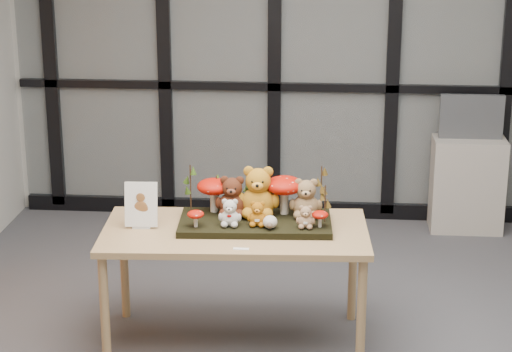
# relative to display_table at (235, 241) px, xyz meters

# --- Properties ---
(room_shell) EXTENTS (5.00, 5.00, 5.00)m
(room_shell) POSITION_rel_display_table_xyz_m (0.53, -0.27, 1.06)
(room_shell) COLOR #B9B8AF
(room_shell) RESTS_ON floor
(glass_partition) EXTENTS (4.90, 0.06, 2.78)m
(glass_partition) POSITION_rel_display_table_xyz_m (0.53, 2.20, 0.79)
(glass_partition) COLOR #2D383F
(glass_partition) RESTS_ON floor
(display_table) EXTENTS (1.51, 0.81, 0.69)m
(display_table) POSITION_rel_display_table_xyz_m (0.00, 0.00, 0.00)
(display_table) COLOR #A18157
(display_table) RESTS_ON floor
(diorama_tray) EXTENTS (0.87, 0.47, 0.04)m
(diorama_tray) POSITION_rel_display_table_xyz_m (0.11, 0.06, 0.09)
(diorama_tray) COLOR black
(diorama_tray) RESTS_ON display_table
(bear_pooh_yellow) EXTENTS (0.25, 0.23, 0.32)m
(bear_pooh_yellow) POSITION_rel_display_table_xyz_m (0.12, 0.15, 0.26)
(bear_pooh_yellow) COLOR #BA7A1A
(bear_pooh_yellow) RESTS_ON diorama_tray
(bear_brown_medium) EXTENTS (0.20, 0.19, 0.25)m
(bear_brown_medium) POSITION_rel_display_table_xyz_m (-0.03, 0.14, 0.23)
(bear_brown_medium) COLOR #4A2011
(bear_brown_medium) RESTS_ON diorama_tray
(bear_tan_back) EXTENTS (0.20, 0.18, 0.25)m
(bear_tan_back) POSITION_rel_display_table_xyz_m (0.39, 0.14, 0.23)
(bear_tan_back) COLOR olive
(bear_tan_back) RESTS_ON diorama_tray
(bear_small_yellow) EXTENTS (0.12, 0.11, 0.15)m
(bear_small_yellow) POSITION_rel_display_table_xyz_m (0.13, -0.02, 0.18)
(bear_small_yellow) COLOR #A85E0E
(bear_small_yellow) RESTS_ON diorama_tray
(bear_white_bow) EXTENTS (0.13, 0.12, 0.17)m
(bear_white_bow) POSITION_rel_display_table_xyz_m (-0.02, -0.04, 0.19)
(bear_white_bow) COLOR silver
(bear_white_bow) RESTS_ON diorama_tray
(bear_beige_small) EXTENTS (0.11, 0.10, 0.14)m
(bear_beige_small) POSITION_rel_display_table_xyz_m (0.39, -0.04, 0.17)
(bear_beige_small) COLOR #A27A57
(bear_beige_small) RESTS_ON diorama_tray
(plush_cream_hedgehog) EXTENTS (0.06, 0.06, 0.08)m
(plush_cream_hedgehog) POSITION_rel_display_table_xyz_m (0.20, -0.06, 0.14)
(plush_cream_hedgehog) COLOR beige
(plush_cream_hedgehog) RESTS_ON diorama_tray
(mushroom_back_left) EXTENTS (0.19, 0.19, 0.21)m
(mushroom_back_left) POSITION_rel_display_table_xyz_m (-0.14, 0.19, 0.21)
(mushroom_back_left) COLOR #A91005
(mushroom_back_left) RESTS_ON diorama_tray
(mushroom_back_right) EXTENTS (0.22, 0.22, 0.24)m
(mushroom_back_right) POSITION_rel_display_table_xyz_m (0.26, 0.18, 0.22)
(mushroom_back_right) COLOR #A91005
(mushroom_back_right) RESTS_ON diorama_tray
(mushroom_front_left) EXTENTS (0.09, 0.09, 0.10)m
(mushroom_front_left) POSITION_rel_display_table_xyz_m (-0.21, -0.07, 0.16)
(mushroom_front_left) COLOR #A91005
(mushroom_front_left) RESTS_ON diorama_tray
(mushroom_front_right) EXTENTS (0.09, 0.09, 0.10)m
(mushroom_front_right) POSITION_rel_display_table_xyz_m (0.47, -0.02, 0.15)
(mushroom_front_right) COLOR #A91005
(mushroom_front_right) RESTS_ON diorama_tray
(sprig_green_far_left) EXTENTS (0.05, 0.05, 0.29)m
(sprig_green_far_left) POSITION_rel_display_table_xyz_m (-0.27, 0.15, 0.25)
(sprig_green_far_left) COLOR #1E380C
(sprig_green_far_left) RESTS_ON diorama_tray
(sprig_green_mid_left) EXTENTS (0.05, 0.05, 0.21)m
(sprig_green_mid_left) POSITION_rel_display_table_xyz_m (-0.13, 0.21, 0.21)
(sprig_green_mid_left) COLOR #1E380C
(sprig_green_mid_left) RESTS_ON diorama_tray
(sprig_dry_far_right) EXTENTS (0.05, 0.05, 0.29)m
(sprig_dry_far_right) POSITION_rel_display_table_xyz_m (0.47, 0.17, 0.25)
(sprig_dry_far_right) COLOR brown
(sprig_dry_far_right) RESTS_ON diorama_tray
(sprig_dry_mid_right) EXTENTS (0.05, 0.05, 0.21)m
(sprig_dry_mid_right) POSITION_rel_display_table_xyz_m (0.49, 0.06, 0.21)
(sprig_dry_mid_right) COLOR brown
(sprig_dry_mid_right) RESTS_ON diorama_tray
(sprig_green_centre) EXTENTS (0.05, 0.05, 0.19)m
(sprig_green_centre) POSITION_rel_display_table_xyz_m (0.04, 0.22, 0.20)
(sprig_green_centre) COLOR #1E380C
(sprig_green_centre) RESTS_ON diorama_tray
(sign_holder) EXTENTS (0.18, 0.07, 0.26)m
(sign_holder) POSITION_rel_display_table_xyz_m (-0.52, -0.01, 0.19)
(sign_holder) COLOR silver
(sign_holder) RESTS_ON display_table
(label_card) EXTENTS (0.08, 0.03, 0.00)m
(label_card) POSITION_rel_display_table_xyz_m (0.06, -0.29, 0.07)
(label_card) COLOR white
(label_card) RESTS_ON display_table
(cabinet) EXTENTS (0.54, 0.31, 0.72)m
(cabinet) POSITION_rel_display_table_xyz_m (1.56, 2.00, -0.27)
(cabinet) COLOR #ACA59A
(cabinet) RESTS_ON floor
(monitor) EXTENTS (0.47, 0.05, 0.33)m
(monitor) POSITION_rel_display_table_xyz_m (1.56, 2.02, 0.26)
(monitor) COLOR #4B4E52
(monitor) RESTS_ON cabinet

